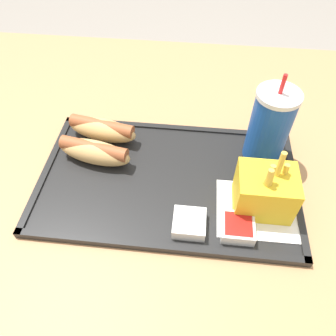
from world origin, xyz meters
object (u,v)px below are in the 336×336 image
(soda_cup, at_px, (270,126))
(hot_dog_far, at_px, (102,129))
(sauce_cup_ketchup, at_px, (238,227))
(sauce_cup_mayo, at_px, (189,223))
(fries_carton, at_px, (265,191))
(hot_dog_near, at_px, (94,151))

(soda_cup, bearing_deg, hot_dog_far, 178.02)
(soda_cup, height_order, sauce_cup_ketchup, soda_cup)
(sauce_cup_ketchup, bearing_deg, sauce_cup_mayo, -179.67)
(hot_dog_far, height_order, sauce_cup_mayo, hot_dog_far)
(soda_cup, height_order, fries_carton, soda_cup)
(sauce_cup_mayo, bearing_deg, sauce_cup_ketchup, 0.33)
(sauce_cup_mayo, height_order, sauce_cup_ketchup, same)
(hot_dog_near, bearing_deg, hot_dog_far, 90.00)
(soda_cup, relative_size, sauce_cup_ketchup, 3.42)
(hot_dog_far, height_order, sauce_cup_ketchup, hot_dog_far)
(hot_dog_near, bearing_deg, fries_carton, -13.33)
(soda_cup, bearing_deg, hot_dog_near, -170.85)
(soda_cup, distance_m, fries_carton, 0.13)
(soda_cup, relative_size, hot_dog_near, 1.22)
(soda_cup, distance_m, hot_dog_far, 0.32)
(hot_dog_near, bearing_deg, sauce_cup_ketchup, -25.57)
(soda_cup, height_order, hot_dog_near, soda_cup)
(soda_cup, xyz_separation_m, hot_dog_far, (-0.32, 0.01, -0.05))
(soda_cup, distance_m, sauce_cup_mayo, 0.23)
(fries_carton, xyz_separation_m, sauce_cup_ketchup, (-0.04, -0.05, -0.03))
(fries_carton, height_order, sauce_cup_ketchup, fries_carton)
(hot_dog_far, distance_m, sauce_cup_ketchup, 0.33)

